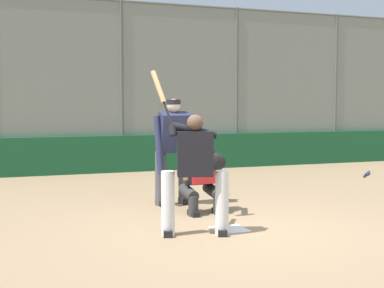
% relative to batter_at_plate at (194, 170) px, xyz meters
% --- Properties ---
extents(ground_plane, '(160.00, 160.00, 0.00)m').
position_rel_batter_at_plate_xyz_m(ground_plane, '(-0.53, -0.11, -0.82)').
color(ground_plane, '#9E7F5B').
extents(home_plate_marker, '(0.43, 0.43, 0.01)m').
position_rel_batter_at_plate_xyz_m(home_plate_marker, '(-0.53, -0.11, -0.81)').
color(home_plate_marker, white).
rests_on(home_plate_marker, ground_plane).
extents(backstop_fence, '(18.17, 0.08, 4.10)m').
position_rel_batter_at_plate_xyz_m(backstop_fence, '(-0.53, -6.52, 1.32)').
color(backstop_fence, '#515651').
rests_on(backstop_fence, ground_plane).
extents(padding_wall, '(17.73, 0.18, 0.88)m').
position_rel_batter_at_plate_xyz_m(padding_wall, '(-0.53, -6.42, -0.38)').
color(padding_wall, '#19512D').
rests_on(padding_wall, ground_plane).
extents(bleachers_beyond, '(12.67, 2.50, 1.48)m').
position_rel_batter_at_plate_xyz_m(bleachers_beyond, '(-2.30, -9.02, -0.33)').
color(bleachers_beyond, slate).
rests_on(bleachers_beyond, ground_plane).
extents(batter_at_plate, '(0.83, 0.82, 2.06)m').
position_rel_batter_at_plate_xyz_m(batter_at_plate, '(0.00, 0.00, 0.00)').
color(batter_at_plate, silver).
rests_on(batter_at_plate, ground_plane).
extents(catcher_behind_plate, '(0.61, 0.71, 1.15)m').
position_rel_batter_at_plate_xyz_m(catcher_behind_plate, '(-0.57, -1.23, -0.22)').
color(catcher_behind_plate, '#333333').
rests_on(catcher_behind_plate, ground_plane).
extents(umpire_home, '(0.70, 0.43, 1.71)m').
position_rel_batter_at_plate_xyz_m(umpire_home, '(-0.37, -1.99, 0.10)').
color(umpire_home, '#4C4C51').
rests_on(umpire_home, ground_plane).
extents(spare_bat_third_base_side, '(0.64, 0.64, 0.07)m').
position_rel_batter_at_plate_xyz_m(spare_bat_third_base_side, '(-5.70, -3.97, -0.78)').
color(spare_bat_third_base_side, black).
rests_on(spare_bat_third_base_side, ground_plane).
extents(fielding_glove_on_dirt, '(0.31, 0.24, 0.11)m').
position_rel_batter_at_plate_xyz_m(fielding_glove_on_dirt, '(-1.43, -2.60, -0.76)').
color(fielding_glove_on_dirt, black).
rests_on(fielding_glove_on_dirt, ground_plane).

